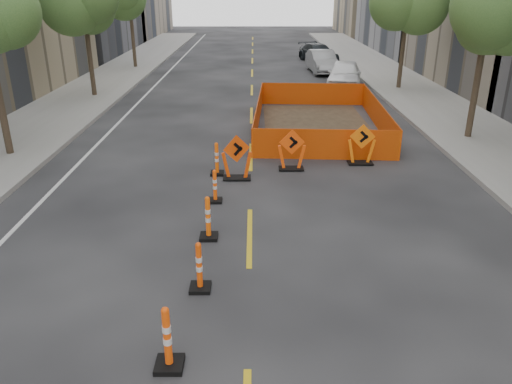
{
  "coord_description": "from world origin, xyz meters",
  "views": [
    {
      "loc": [
        0.1,
        -6.62,
        5.55
      ],
      "look_at": [
        0.15,
        4.1,
        1.1
      ],
      "focal_mm": 35.0,
      "sensor_mm": 36.0,
      "label": 1
    }
  ],
  "objects_px": {
    "parked_car_far": "(318,53)",
    "chevron_sign_left": "(237,157)",
    "channelizer_5": "(215,186)",
    "chevron_sign_right": "(362,144)",
    "channelizer_2": "(167,338)",
    "channelizer_3": "(199,266)",
    "parked_car_near": "(344,74)",
    "channelizer_4": "(208,218)",
    "chevron_sign_center": "(292,150)",
    "parked_car_mid": "(322,62)",
    "channelizer_6": "(217,159)"
  },
  "relations": [
    {
      "from": "parked_car_far",
      "to": "chevron_sign_left",
      "type": "bearing_deg",
      "value": -119.07
    },
    {
      "from": "channelizer_5",
      "to": "chevron_sign_right",
      "type": "xyz_separation_m",
      "value": [
        4.64,
        3.13,
        0.22
      ]
    },
    {
      "from": "channelizer_5",
      "to": "channelizer_2",
      "type": "bearing_deg",
      "value": -92.34
    },
    {
      "from": "channelizer_3",
      "to": "parked_car_near",
      "type": "xyz_separation_m",
      "value": [
        6.31,
        20.8,
        0.26
      ]
    },
    {
      "from": "channelizer_4",
      "to": "chevron_sign_center",
      "type": "height_order",
      "value": "chevron_sign_center"
    },
    {
      "from": "channelizer_2",
      "to": "parked_car_far",
      "type": "relative_size",
      "value": 0.24
    },
    {
      "from": "chevron_sign_left",
      "to": "parked_car_mid",
      "type": "height_order",
      "value": "parked_car_mid"
    },
    {
      "from": "chevron_sign_right",
      "to": "channelizer_6",
      "type": "bearing_deg",
      "value": -164.05
    },
    {
      "from": "channelizer_6",
      "to": "channelizer_3",
      "type": "bearing_deg",
      "value": -89.1
    },
    {
      "from": "channelizer_4",
      "to": "channelizer_6",
      "type": "relative_size",
      "value": 1.02
    },
    {
      "from": "channelizer_3",
      "to": "channelizer_2",
      "type": "bearing_deg",
      "value": -97.14
    },
    {
      "from": "channelizer_2",
      "to": "chevron_sign_right",
      "type": "xyz_separation_m",
      "value": [
        4.9,
        9.61,
        0.13
      ]
    },
    {
      "from": "channelizer_6",
      "to": "parked_car_far",
      "type": "relative_size",
      "value": 0.23
    },
    {
      "from": "chevron_sign_left",
      "to": "parked_car_mid",
      "type": "distance_m",
      "value": 21.0
    },
    {
      "from": "chevron_sign_right",
      "to": "parked_car_near",
      "type": "relative_size",
      "value": 0.3
    },
    {
      "from": "channelizer_6",
      "to": "chevron_sign_right",
      "type": "height_order",
      "value": "chevron_sign_right"
    },
    {
      "from": "channelizer_2",
      "to": "chevron_sign_left",
      "type": "relative_size",
      "value": 0.79
    },
    {
      "from": "parked_car_far",
      "to": "channelizer_6",
      "type": "bearing_deg",
      "value": -120.65
    },
    {
      "from": "channelizer_4",
      "to": "parked_car_near",
      "type": "relative_size",
      "value": 0.23
    },
    {
      "from": "chevron_sign_left",
      "to": "channelizer_2",
      "type": "bearing_deg",
      "value": -118.03
    },
    {
      "from": "parked_car_mid",
      "to": "parked_car_far",
      "type": "relative_size",
      "value": 0.96
    },
    {
      "from": "parked_car_near",
      "to": "parked_car_far",
      "type": "relative_size",
      "value": 0.99
    },
    {
      "from": "channelizer_3",
      "to": "chevron_sign_left",
      "type": "bearing_deg",
      "value": 84.92
    },
    {
      "from": "channelizer_4",
      "to": "parked_car_near",
      "type": "xyz_separation_m",
      "value": [
        6.32,
        18.64,
        0.25
      ]
    },
    {
      "from": "parked_car_far",
      "to": "channelizer_4",
      "type": "bearing_deg",
      "value": -118.51
    },
    {
      "from": "channelizer_2",
      "to": "parked_car_near",
      "type": "bearing_deg",
      "value": 74.02
    },
    {
      "from": "chevron_sign_center",
      "to": "parked_car_far",
      "type": "xyz_separation_m",
      "value": [
        3.82,
        24.68,
        0.0
      ]
    },
    {
      "from": "channelizer_2",
      "to": "chevron_sign_center",
      "type": "distance_m",
      "value": 9.43
    },
    {
      "from": "chevron_sign_center",
      "to": "channelizer_6",
      "type": "bearing_deg",
      "value": -173.63
    },
    {
      "from": "parked_car_far",
      "to": "parked_car_mid",
      "type": "bearing_deg",
      "value": -110.87
    },
    {
      "from": "channelizer_3",
      "to": "channelizer_4",
      "type": "relative_size",
      "value": 0.97
    },
    {
      "from": "parked_car_far",
      "to": "parked_car_near",
      "type": "bearing_deg",
      "value": -105.69
    },
    {
      "from": "channelizer_6",
      "to": "chevron_sign_right",
      "type": "relative_size",
      "value": 0.76
    },
    {
      "from": "channelizer_3",
      "to": "chevron_sign_center",
      "type": "height_order",
      "value": "chevron_sign_center"
    },
    {
      "from": "parked_car_near",
      "to": "channelizer_4",
      "type": "bearing_deg",
      "value": -97.08
    },
    {
      "from": "channelizer_5",
      "to": "chevron_sign_left",
      "type": "bearing_deg",
      "value": 72.67
    },
    {
      "from": "channelizer_5",
      "to": "parked_car_mid",
      "type": "relative_size",
      "value": 0.21
    },
    {
      "from": "channelizer_3",
      "to": "chevron_sign_right",
      "type": "height_order",
      "value": "chevron_sign_right"
    },
    {
      "from": "channelizer_6",
      "to": "parked_car_mid",
      "type": "xyz_separation_m",
      "value": [
        5.83,
        19.94,
        0.21
      ]
    },
    {
      "from": "chevron_sign_right",
      "to": "parked_car_near",
      "type": "distance_m",
      "value": 13.45
    },
    {
      "from": "channelizer_5",
      "to": "chevron_sign_left",
      "type": "xyz_separation_m",
      "value": [
        0.55,
        1.75,
        0.24
      ]
    },
    {
      "from": "chevron_sign_right",
      "to": "parked_car_mid",
      "type": "bearing_deg",
      "value": 91.04
    },
    {
      "from": "parked_car_mid",
      "to": "parked_car_far",
      "type": "height_order",
      "value": "parked_car_mid"
    },
    {
      "from": "channelizer_6",
      "to": "chevron_sign_center",
      "type": "height_order",
      "value": "chevron_sign_center"
    },
    {
      "from": "parked_car_near",
      "to": "parked_car_far",
      "type": "height_order",
      "value": "parked_car_near"
    },
    {
      "from": "channelizer_3",
      "to": "chevron_sign_left",
      "type": "height_order",
      "value": "chevron_sign_left"
    },
    {
      "from": "chevron_sign_left",
      "to": "parked_car_near",
      "type": "height_order",
      "value": "parked_car_near"
    },
    {
      "from": "chevron_sign_right",
      "to": "parked_car_far",
      "type": "height_order",
      "value": "chevron_sign_right"
    },
    {
      "from": "channelizer_3",
      "to": "parked_car_near",
      "type": "relative_size",
      "value": 0.23
    },
    {
      "from": "parked_car_mid",
      "to": "parked_car_far",
      "type": "bearing_deg",
      "value": 81.5
    }
  ]
}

